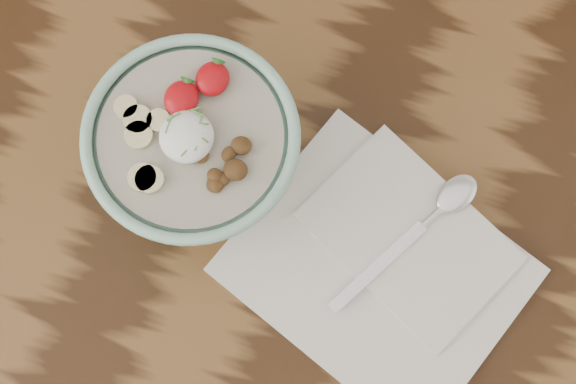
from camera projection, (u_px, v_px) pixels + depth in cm
name	position (u px, v px, depth cm)	size (l,w,h in cm)	color
table	(304.00, 318.00, 90.95)	(160.00, 90.00, 75.00)	black
breakfast_bowl	(195.00, 150.00, 78.68)	(20.65, 20.65, 13.54)	#8CBDA7
napkin	(383.00, 263.00, 82.33)	(33.74, 30.63, 1.70)	silver
spoon	(437.00, 212.00, 82.13)	(11.90, 18.69, 1.06)	silver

